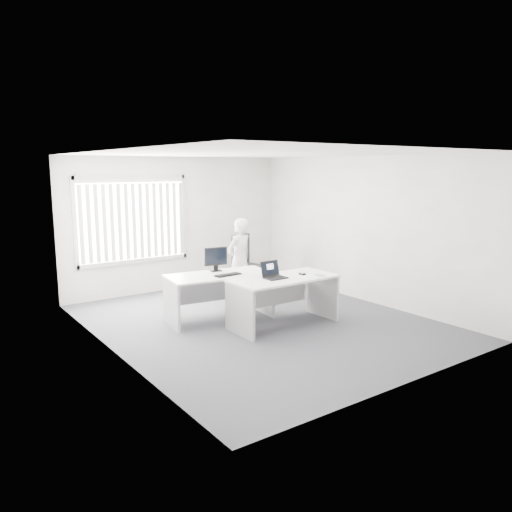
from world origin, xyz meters
TOP-DOWN VIEW (x-y plane):
  - ground at (0.00, 0.00)m, footprint 6.00×6.00m
  - wall_back at (0.00, 3.00)m, footprint 5.00×0.02m
  - wall_front at (0.00, -3.00)m, footprint 5.00×0.02m
  - wall_left at (-2.50, 0.00)m, footprint 0.02×6.00m
  - wall_right at (2.50, 0.00)m, footprint 0.02×6.00m
  - ceiling at (0.00, 0.00)m, footprint 5.00×6.00m
  - window at (-1.00, 2.96)m, footprint 2.32×0.06m
  - blinds at (-1.00, 2.90)m, footprint 2.20×0.10m
  - desk_near at (0.21, -0.36)m, footprint 1.78×0.84m
  - desk_far at (-0.48, 0.52)m, footprint 1.85×1.05m
  - office_chair at (1.06, 1.95)m, footprint 0.80×0.80m
  - person at (0.51, 1.39)m, footprint 0.67×0.52m
  - laptop at (0.05, -0.36)m, footprint 0.35×0.31m
  - paper_sheet at (0.58, -0.48)m, footprint 0.34×0.29m
  - mouse at (0.58, -0.39)m, footprint 0.07×0.12m
  - booklet at (0.78, -0.61)m, footprint 0.19×0.22m
  - keyboard at (-0.42, 0.34)m, footprint 0.48×0.18m
  - monitor at (-0.40, 0.77)m, footprint 0.43×0.19m

SIDE VIEW (x-z plane):
  - ground at x=0.00m, z-range 0.00..0.00m
  - office_chair at x=1.06m, z-range -0.22..0.96m
  - desk_far at x=-0.48m, z-range 0.18..0.98m
  - desk_near at x=0.21m, z-range 0.18..0.99m
  - person at x=0.51m, z-range 0.00..1.62m
  - keyboard at x=-0.42m, z-range 0.80..0.82m
  - paper_sheet at x=0.58m, z-range 0.81..0.81m
  - booklet at x=0.78m, z-range 0.81..0.82m
  - mouse at x=0.58m, z-range 0.81..0.86m
  - laptop at x=0.05m, z-range 0.81..1.08m
  - monitor at x=-0.40m, z-range 0.80..1.22m
  - wall_back at x=0.00m, z-range 0.00..2.80m
  - wall_front at x=0.00m, z-range 0.00..2.80m
  - wall_left at x=-2.50m, z-range 0.00..2.80m
  - wall_right at x=2.50m, z-range 0.00..2.80m
  - blinds at x=-1.00m, z-range 0.77..2.27m
  - window at x=-1.00m, z-range 0.67..2.43m
  - ceiling at x=0.00m, z-range 2.79..2.81m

